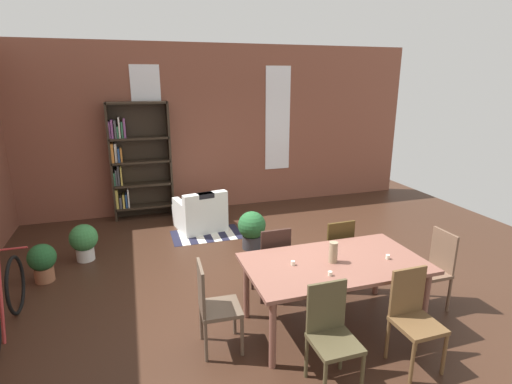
# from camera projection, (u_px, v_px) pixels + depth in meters

# --- Properties ---
(ground_plane) EXTENTS (10.00, 10.00, 0.00)m
(ground_plane) POSITION_uv_depth(u_px,v_px,m) (276.00, 285.00, 5.33)
(ground_plane) COLOR #3A2317
(back_wall_brick) EXTENTS (8.69, 0.12, 3.35)m
(back_wall_brick) POSITION_uv_depth(u_px,v_px,m) (216.00, 129.00, 8.19)
(back_wall_brick) COLOR brown
(back_wall_brick) RESTS_ON ground
(window_pane_0) EXTENTS (0.55, 0.02, 2.18)m
(window_pane_0) POSITION_uv_depth(u_px,v_px,m) (148.00, 123.00, 7.69)
(window_pane_0) COLOR white
(window_pane_1) EXTENTS (0.55, 0.02, 2.18)m
(window_pane_1) POSITION_uv_depth(u_px,v_px,m) (278.00, 119.00, 8.47)
(window_pane_1) COLOR white
(dining_table) EXTENTS (1.94, 1.08, 0.78)m
(dining_table) POSITION_uv_depth(u_px,v_px,m) (334.00, 268.00, 4.28)
(dining_table) COLOR brown
(dining_table) RESTS_ON ground
(vase_on_table) EXTENTS (0.09, 0.09, 0.23)m
(vase_on_table) POSITION_uv_depth(u_px,v_px,m) (333.00, 252.00, 4.22)
(vase_on_table) COLOR #998466
(vase_on_table) RESTS_ON dining_table
(tealight_candle_0) EXTENTS (0.04, 0.04, 0.05)m
(tealight_candle_0) POSITION_uv_depth(u_px,v_px,m) (330.00, 274.00, 3.95)
(tealight_candle_0) COLOR silver
(tealight_candle_0) RESTS_ON dining_table
(tealight_candle_1) EXTENTS (0.04, 0.04, 0.05)m
(tealight_candle_1) POSITION_uv_depth(u_px,v_px,m) (293.00, 263.00, 4.17)
(tealight_candle_1) COLOR silver
(tealight_candle_1) RESTS_ON dining_table
(tealight_candle_2) EXTENTS (0.04, 0.04, 0.05)m
(tealight_candle_2) POSITION_uv_depth(u_px,v_px,m) (388.00, 257.00, 4.32)
(tealight_candle_2) COLOR silver
(tealight_candle_2) RESTS_ON dining_table
(dining_chair_head_left) EXTENTS (0.42, 0.42, 0.95)m
(dining_chair_head_left) POSITION_uv_depth(u_px,v_px,m) (213.00, 304.00, 3.94)
(dining_chair_head_left) COLOR brown
(dining_chair_head_left) RESTS_ON ground
(dining_chair_far_left) EXTENTS (0.41, 0.41, 0.95)m
(dining_chair_far_left) POSITION_uv_depth(u_px,v_px,m) (272.00, 260.00, 4.90)
(dining_chair_far_left) COLOR #33201A
(dining_chair_far_left) RESTS_ON ground
(dining_chair_far_right) EXTENTS (0.41, 0.41, 0.95)m
(dining_chair_far_right) POSITION_uv_depth(u_px,v_px,m) (335.00, 251.00, 5.16)
(dining_chair_far_right) COLOR #3F2F13
(dining_chair_far_right) RESTS_ON ground
(dining_chair_near_right) EXTENTS (0.41, 0.41, 0.95)m
(dining_chair_near_right) POSITION_uv_depth(u_px,v_px,m) (413.00, 315.00, 3.76)
(dining_chair_near_right) COLOR brown
(dining_chair_near_right) RESTS_ON ground
(dining_chair_head_right) EXTENTS (0.40, 0.40, 0.95)m
(dining_chair_head_right) POSITION_uv_depth(u_px,v_px,m) (434.00, 267.00, 4.72)
(dining_chair_head_right) COLOR brown
(dining_chair_head_right) RESTS_ON ground
(dining_chair_near_left) EXTENTS (0.40, 0.40, 0.95)m
(dining_chair_near_left) POSITION_uv_depth(u_px,v_px,m) (331.00, 332.00, 3.50)
(dining_chair_near_left) COLOR #4A4129
(dining_chair_near_left) RESTS_ON ground
(bookshelf_tall) EXTENTS (1.14, 0.31, 2.26)m
(bookshelf_tall) POSITION_uv_depth(u_px,v_px,m) (136.00, 161.00, 7.63)
(bookshelf_tall) COLOR #2D2319
(bookshelf_tall) RESTS_ON ground
(armchair_white) EXTENTS (0.94, 0.94, 0.75)m
(armchair_white) POSITION_uv_depth(u_px,v_px,m) (201.00, 214.00, 7.26)
(armchair_white) COLOR white
(armchair_white) RESTS_ON ground
(bicycle_second) EXTENTS (0.44, 1.74, 0.90)m
(bicycle_second) POSITION_uv_depth(u_px,v_px,m) (2.00, 307.00, 4.18)
(bicycle_second) COLOR black
(bicycle_second) RESTS_ON ground
(potted_plant_by_shelf) EXTENTS (0.45, 0.45, 0.62)m
(potted_plant_by_shelf) POSITION_uv_depth(u_px,v_px,m) (252.00, 228.00, 6.40)
(potted_plant_by_shelf) COLOR #333338
(potted_plant_by_shelf) RESTS_ON ground
(potted_plant_corner) EXTENTS (0.37, 0.37, 0.54)m
(potted_plant_corner) POSITION_uv_depth(u_px,v_px,m) (42.00, 261.00, 5.36)
(potted_plant_corner) COLOR #9E6042
(potted_plant_corner) RESTS_ON ground
(potted_plant_window) EXTENTS (0.41, 0.41, 0.57)m
(potted_plant_window) POSITION_uv_depth(u_px,v_px,m) (84.00, 240.00, 5.98)
(potted_plant_window) COLOR silver
(potted_plant_window) RESTS_ON ground
(striped_rug) EXTENTS (1.22, 0.74, 0.01)m
(striped_rug) POSITION_uv_depth(u_px,v_px,m) (207.00, 234.00, 7.04)
(striped_rug) COLOR #1E1E33
(striped_rug) RESTS_ON ground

